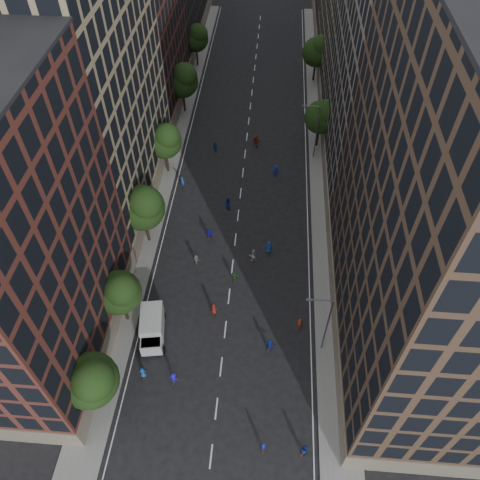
{
  "coord_description": "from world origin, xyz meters",
  "views": [
    {
      "loc": [
        3.74,
        -13.51,
        45.67
      ],
      "look_at": [
        0.74,
        25.2,
        2.0
      ],
      "focal_mm": 35.0,
      "sensor_mm": 36.0,
      "label": 1
    }
  ],
  "objects_px": {
    "cargo_van": "(152,328)",
    "skater_2": "(304,450)",
    "skater_0": "(143,373)",
    "skater_1": "(263,447)",
    "streetlamp_near": "(325,323)",
    "streetlamp_far": "(316,129)"
  },
  "relations": [
    {
      "from": "streetlamp_near",
      "to": "skater_0",
      "type": "distance_m",
      "value": 19.35
    },
    {
      "from": "streetlamp_near",
      "to": "skater_2",
      "type": "xyz_separation_m",
      "value": [
        -1.87,
        -11.0,
        -4.4
      ]
    },
    {
      "from": "streetlamp_near",
      "to": "skater_0",
      "type": "relative_size",
      "value": 5.95
    },
    {
      "from": "streetlamp_near",
      "to": "streetlamp_far",
      "type": "xyz_separation_m",
      "value": [
        0.0,
        33.0,
        0.0
      ]
    },
    {
      "from": "streetlamp_far",
      "to": "skater_0",
      "type": "distance_m",
      "value": 42.09
    },
    {
      "from": "streetlamp_near",
      "to": "skater_1",
      "type": "xyz_separation_m",
      "value": [
        -5.61,
        -11.0,
        -4.42
      ]
    },
    {
      "from": "streetlamp_near",
      "to": "skater_1",
      "type": "height_order",
      "value": "streetlamp_near"
    },
    {
      "from": "streetlamp_near",
      "to": "streetlamp_far",
      "type": "bearing_deg",
      "value": 90.0
    },
    {
      "from": "skater_0",
      "to": "skater_1",
      "type": "distance_m",
      "value": 14.15
    },
    {
      "from": "streetlamp_near",
      "to": "skater_2",
      "type": "bearing_deg",
      "value": -99.64
    },
    {
      "from": "skater_0",
      "to": "streetlamp_near",
      "type": "bearing_deg",
      "value": -175.89
    },
    {
      "from": "streetlamp_near",
      "to": "skater_0",
      "type": "xyz_separation_m",
      "value": [
        -18.26,
        -4.66,
        -4.41
      ]
    },
    {
      "from": "streetlamp_far",
      "to": "cargo_van",
      "type": "distance_m",
      "value": 37.66
    },
    {
      "from": "streetlamp_near",
      "to": "streetlamp_far",
      "type": "relative_size",
      "value": 1.0
    },
    {
      "from": "skater_0",
      "to": "skater_2",
      "type": "bearing_deg",
      "value": 148.65
    },
    {
      "from": "skater_0",
      "to": "skater_2",
      "type": "distance_m",
      "value": 17.57
    },
    {
      "from": "cargo_van",
      "to": "streetlamp_near",
      "type": "bearing_deg",
      "value": -9.58
    },
    {
      "from": "cargo_van",
      "to": "skater_2",
      "type": "distance_m",
      "value": 19.82
    },
    {
      "from": "streetlamp_near",
      "to": "skater_0",
      "type": "bearing_deg",
      "value": -165.68
    },
    {
      "from": "cargo_van",
      "to": "skater_2",
      "type": "bearing_deg",
      "value": -43.39
    },
    {
      "from": "cargo_van",
      "to": "skater_1",
      "type": "bearing_deg",
      "value": -50.62
    },
    {
      "from": "skater_2",
      "to": "skater_1",
      "type": "bearing_deg",
      "value": 21.97
    }
  ]
}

